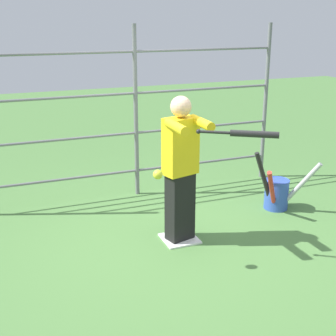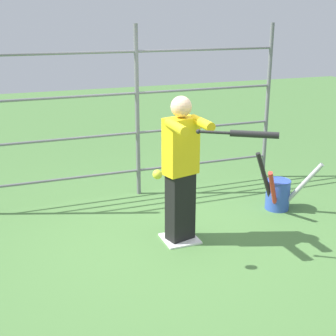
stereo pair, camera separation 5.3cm
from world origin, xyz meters
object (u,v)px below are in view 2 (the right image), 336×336
object	(u,v)px
batter	(181,166)
softball_in_flight	(157,174)
baseball_bat_swinging	(247,134)
bat_bucket	(278,193)

from	to	relation	value
batter	softball_in_flight	world-z (taller)	batter
baseball_bat_swinging	bat_bucket	size ratio (longest dim) A/B	0.83
batter	baseball_bat_swinging	size ratio (longest dim) A/B	2.42
batter	softball_in_flight	bearing A→B (deg)	47.78
batter	softball_in_flight	distance (m)	0.70
batter	bat_bucket	world-z (taller)	batter
bat_bucket	baseball_bat_swinging	bearing A→B (deg)	42.65
batter	baseball_bat_swinging	distance (m)	0.94
batter	baseball_bat_swinging	world-z (taller)	batter
softball_in_flight	bat_bucket	world-z (taller)	softball_in_flight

